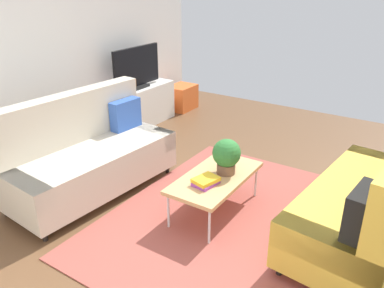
{
  "coord_description": "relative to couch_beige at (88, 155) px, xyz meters",
  "views": [
    {
      "loc": [
        -3.0,
        -1.55,
        2.28
      ],
      "look_at": [
        0.13,
        0.49,
        0.65
      ],
      "focal_mm": 36.3,
      "sensor_mm": 36.0,
      "label": 1
    }
  ],
  "objects": [
    {
      "name": "wall_far",
      "position": [
        0.36,
        1.24,
        1.01
      ],
      "size": [
        6.4,
        0.12,
        2.9
      ],
      "primitive_type": "cube",
      "color": "white",
      "rests_on": "ground_plane"
    },
    {
      "name": "potted_plant",
      "position": [
        0.49,
        -1.48,
        0.18
      ],
      "size": [
        0.29,
        0.29,
        0.37
      ],
      "color": "brown",
      "rests_on": "coffee_table"
    },
    {
      "name": "couch_green",
      "position": [
        0.66,
        -2.84,
        0.0
      ],
      "size": [
        1.98,
        1.03,
        1.1
      ],
      "rotation": [
        0.0,
        0.0,
        -0.1
      ],
      "color": "gold",
      "rests_on": "ground_plane"
    },
    {
      "name": "couch_beige",
      "position": [
        0.0,
        0.0,
        0.0
      ],
      "size": [
        1.96,
        0.99,
        1.1
      ],
      "rotation": [
        0.0,
        0.0,
        3.06
      ],
      "color": "beige",
      "rests_on": "ground_plane"
    },
    {
      "name": "ground_plane",
      "position": [
        0.36,
        -1.56,
        -0.44
      ],
      "size": [
        7.68,
        7.68,
        0.0
      ],
      "primitive_type": "plane",
      "color": "brown"
    },
    {
      "name": "bottle_0",
      "position": [
        1.7,
        0.86,
        0.31
      ],
      "size": [
        0.05,
        0.05,
        0.22
      ],
      "primitive_type": "cylinder",
      "color": "#262626",
      "rests_on": "tv_console"
    },
    {
      "name": "bottle_1",
      "position": [
        1.8,
        0.86,
        0.28
      ],
      "size": [
        0.05,
        0.05,
        0.16
      ],
      "primitive_type": "cylinder",
      "color": "orange",
      "rests_on": "tv_console"
    },
    {
      "name": "table_book_0",
      "position": [
        0.18,
        -1.43,
        -0.0
      ],
      "size": [
        0.26,
        0.21,
        0.03
      ],
      "primitive_type": "cube",
      "rotation": [
        0.0,
        0.0,
        -0.12
      ],
      "color": "purple",
      "rests_on": "coffee_table"
    },
    {
      "name": "table_book_1",
      "position": [
        0.18,
        -1.43,
        0.03
      ],
      "size": [
        0.28,
        0.23,
        0.04
      ],
      "primitive_type": "cube",
      "rotation": [
        0.0,
        0.0,
        -0.25
      ],
      "color": "gold",
      "rests_on": "table_book_0"
    },
    {
      "name": "storage_trunk",
      "position": [
        2.99,
        0.8,
        -0.22
      ],
      "size": [
        0.52,
        0.4,
        0.44
      ],
      "primitive_type": "cube",
      "color": "orange",
      "rests_on": "ground_plane"
    },
    {
      "name": "vase_0",
      "position": [
        1.31,
        0.95,
        0.28
      ],
      "size": [
        0.13,
        0.13,
        0.16
      ],
      "primitive_type": "cylinder",
      "color": "#B24C4C",
      "rests_on": "tv_console"
    },
    {
      "name": "vase_1",
      "position": [
        1.51,
        0.95,
        0.3
      ],
      "size": [
        0.13,
        0.13,
        0.19
      ],
      "primitive_type": "cylinder",
      "color": "#B24C4C",
      "rests_on": "tv_console"
    },
    {
      "name": "tv_console",
      "position": [
        1.89,
        0.9,
        -0.12
      ],
      "size": [
        1.4,
        0.44,
        0.64
      ],
      "primitive_type": "cube",
      "color": "silver",
      "rests_on": "ground_plane"
    },
    {
      "name": "area_rug",
      "position": [
        0.33,
        -1.62,
        -0.44
      ],
      "size": [
        2.9,
        2.2,
        0.01
      ],
      "primitive_type": "cube",
      "color": "#9E4C42",
      "rests_on": "ground_plane"
    },
    {
      "name": "coffee_table",
      "position": [
        0.38,
        -1.42,
        -0.05
      ],
      "size": [
        1.1,
        0.56,
        0.42
      ],
      "color": "tan",
      "rests_on": "ground_plane"
    },
    {
      "name": "tv",
      "position": [
        1.89,
        0.88,
        0.51
      ],
      "size": [
        1.0,
        0.2,
        0.64
      ],
      "color": "black",
      "rests_on": "tv_console"
    }
  ]
}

